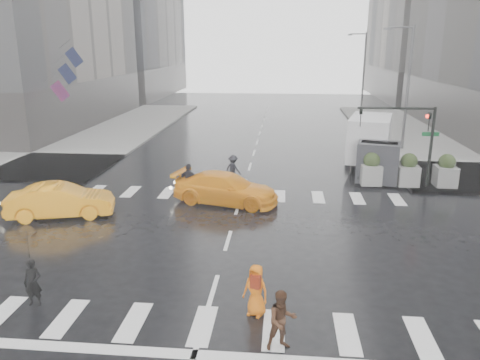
# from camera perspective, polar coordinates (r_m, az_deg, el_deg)

# --- Properties ---
(ground) EXTENTS (120.00, 120.00, 0.00)m
(ground) POSITION_cam_1_polar(r_m,az_deg,el_deg) (19.07, -1.47, -7.37)
(ground) COLOR black
(ground) RESTS_ON ground
(sidewalk_nw) EXTENTS (35.00, 35.00, 0.15)m
(sidewalk_nw) POSITION_cam_1_polar(r_m,az_deg,el_deg) (41.70, -26.03, 4.09)
(sidewalk_nw) COLOR slate
(sidewalk_nw) RESTS_ON ground
(road_markings) EXTENTS (18.00, 48.00, 0.01)m
(road_markings) POSITION_cam_1_polar(r_m,az_deg,el_deg) (19.06, -1.47, -7.36)
(road_markings) COLOR silver
(road_markings) RESTS_ON ground
(traffic_signal_pole) EXTENTS (4.45, 0.42, 4.50)m
(traffic_signal_pole) POSITION_cam_1_polar(r_m,az_deg,el_deg) (26.64, 20.38, 5.65)
(traffic_signal_pole) COLOR black
(traffic_signal_pole) RESTS_ON ground
(street_lamp_near) EXTENTS (2.15, 0.22, 9.00)m
(street_lamp_near) POSITION_cam_1_polar(r_m,az_deg,el_deg) (36.52, 19.61, 11.05)
(street_lamp_near) COLOR #59595B
(street_lamp_near) RESTS_ON ground
(street_lamp_far) EXTENTS (2.15, 0.22, 9.00)m
(street_lamp_far) POSITION_cam_1_polar(r_m,az_deg,el_deg) (56.10, 14.73, 12.91)
(street_lamp_far) COLOR #59595B
(street_lamp_far) RESTS_ON ground
(planter_west) EXTENTS (1.10, 1.10, 1.80)m
(planter_west) POSITION_cam_1_polar(r_m,az_deg,el_deg) (26.85, 15.68, 1.24)
(planter_west) COLOR slate
(planter_west) RESTS_ON ground
(planter_mid) EXTENTS (1.10, 1.10, 1.80)m
(planter_mid) POSITION_cam_1_polar(r_m,az_deg,el_deg) (27.28, 19.82, 1.11)
(planter_mid) COLOR slate
(planter_mid) RESTS_ON ground
(planter_east) EXTENTS (1.10, 1.10, 1.80)m
(planter_east) POSITION_cam_1_polar(r_m,az_deg,el_deg) (27.85, 23.80, 0.98)
(planter_east) COLOR slate
(planter_east) RESTS_ON ground
(flag_cluster) EXTENTS (2.87, 3.06, 4.69)m
(flag_cluster) POSITION_cam_1_polar(r_m,az_deg,el_deg) (39.82, -20.71, 12.30)
(flag_cluster) COLOR #59595B
(flag_cluster) RESTS_ON ground
(pedestrian_black) EXTENTS (1.00, 1.02, 2.43)m
(pedestrian_black) POSITION_cam_1_polar(r_m,az_deg,el_deg) (15.28, -24.34, -8.25)
(pedestrian_black) COLOR black
(pedestrian_black) RESTS_ON ground
(pedestrian_brown) EXTENTS (0.96, 0.85, 1.64)m
(pedestrian_brown) POSITION_cam_1_polar(r_m,az_deg,el_deg) (12.55, 5.14, -16.66)
(pedestrian_brown) COLOR #402617
(pedestrian_brown) RESTS_ON ground
(pedestrian_orange) EXTENTS (0.90, 0.76, 1.57)m
(pedestrian_orange) POSITION_cam_1_polar(r_m,az_deg,el_deg) (13.88, 1.94, -13.24)
(pedestrian_orange) COLOR orange
(pedestrian_orange) RESTS_ON ground
(pedestrian_far_a) EXTENTS (1.15, 0.76, 1.87)m
(pedestrian_far_a) POSITION_cam_1_polar(r_m,az_deg,el_deg) (23.80, -6.22, -0.24)
(pedestrian_far_a) COLOR black
(pedestrian_far_a) RESTS_ON ground
(pedestrian_far_b) EXTENTS (1.17, 1.02, 1.58)m
(pedestrian_far_b) POSITION_cam_1_polar(r_m,az_deg,el_deg) (26.76, -0.84, 1.39)
(pedestrian_far_b) COLOR black
(pedestrian_far_b) RESTS_ON ground
(taxi_mid) EXTENTS (4.93, 2.82, 1.54)m
(taxi_mid) POSITION_cam_1_polar(r_m,az_deg,el_deg) (22.86, -21.02, -2.38)
(taxi_mid) COLOR #FF980D
(taxi_mid) RESTS_ON ground
(taxi_rear) EXTENTS (5.00, 3.15, 1.52)m
(taxi_rear) POSITION_cam_1_polar(r_m,az_deg,el_deg) (23.20, -1.73, -1.03)
(taxi_rear) COLOR #FF980D
(taxi_rear) RESTS_ON ground
(box_truck) EXTENTS (2.36, 6.29, 3.34)m
(box_truck) POSITION_cam_1_polar(r_m,az_deg,el_deg) (29.69, 15.75, 4.22)
(box_truck) COLOR silver
(box_truck) RESTS_ON ground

